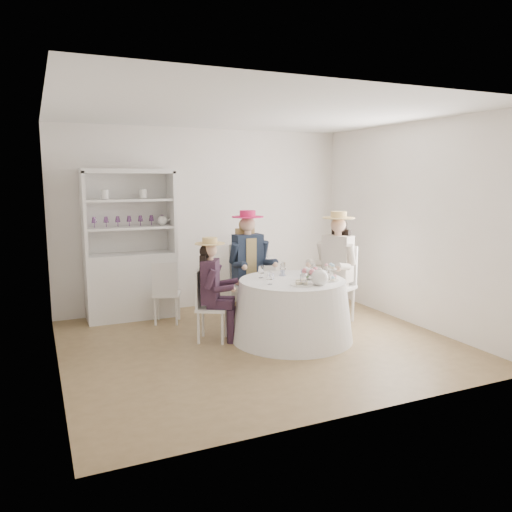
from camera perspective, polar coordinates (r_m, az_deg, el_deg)
name	(u,v)px	position (r m, az deg, el deg)	size (l,w,h in m)	color
ground	(259,343)	(6.10, 0.39, -9.92)	(4.50, 4.50, 0.00)	olive
ceiling	(260,112)	(5.82, 0.42, 16.12)	(4.50, 4.50, 0.00)	white
wall_back	(205,219)	(7.66, -5.81, 4.24)	(4.50, 4.50, 0.00)	white
wall_front	(363,256)	(4.09, 12.08, -0.03)	(4.50, 4.50, 0.00)	white
wall_left	(51,242)	(5.29, -22.37, 1.51)	(4.50, 4.50, 0.00)	white
wall_right	(412,224)	(7.04, 17.36, 3.46)	(4.50, 4.50, 0.00)	white
tea_table	(292,310)	(6.18, 4.14, -6.12)	(1.50, 1.50, 0.74)	white
hutch	(131,266)	(7.23, -14.11, -1.11)	(1.40, 0.87, 2.09)	silver
side_table	(259,282)	(7.75, 0.39, -3.00)	(0.47, 0.47, 0.74)	silver
hatbox	(259,250)	(7.66, 0.39, 0.69)	(0.27, 0.27, 0.27)	black
guest_left	(212,283)	(6.03, -5.03, -3.11)	(0.54, 0.49, 1.27)	silver
guest_mid	(248,259)	(6.85, -0.87, -0.34)	(0.56, 0.58, 1.53)	silver
guest_right	(336,261)	(6.85, 9.18, -0.52)	(0.65, 0.59, 1.53)	silver
spare_chair	(166,291)	(6.86, -10.23, -3.92)	(0.46, 0.46, 0.86)	silver
teacup_a	(271,277)	(6.11, 1.69, -2.37)	(0.08, 0.08, 0.06)	white
teacup_b	(283,273)	(6.32, 3.05, -1.99)	(0.07, 0.07, 0.06)	white
teacup_c	(304,273)	(6.34, 5.55, -1.94)	(0.09, 0.09, 0.07)	white
flower_bowl	(310,277)	(6.14, 6.22, -2.42)	(0.19, 0.19, 0.05)	white
flower_arrangement	(311,272)	(6.11, 6.34, -1.86)	(0.18, 0.19, 0.07)	#D16877
table_teapot	(320,278)	(5.80, 7.30, -2.46)	(0.28, 0.20, 0.21)	white
sandwich_plate	(302,284)	(5.80, 5.25, -3.16)	(0.27, 0.27, 0.06)	white
cupcake_stand	(330,275)	(6.07, 8.43, -2.11)	(0.22, 0.22, 0.20)	white
stemware_set	(292,274)	(6.08, 4.18, -2.02)	(0.83, 0.86, 0.15)	white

